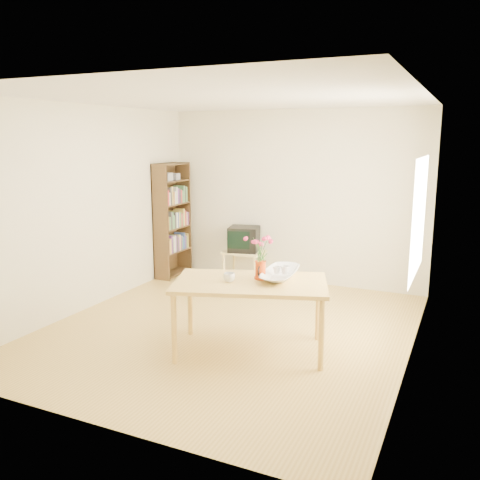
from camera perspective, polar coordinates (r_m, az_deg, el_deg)
The scene contains 11 objects.
room at distance 5.65m, azimuth -0.98°, elevation 2.44°, with size 4.50×4.50×4.50m.
table at distance 5.20m, azimuth 1.17°, elevation -5.43°, with size 1.74×1.32×0.75m.
tv_stand at distance 7.88m, azimuth 0.44°, elevation -1.77°, with size 0.60×0.45×0.46m.
bookshelf at distance 8.13m, azimuth -7.59°, elevation 1.80°, with size 0.28×0.70×1.80m.
pitcher at distance 5.24m, azimuth 2.32°, elevation -3.46°, with size 0.13×0.21×0.19m.
flowers at distance 5.18m, azimuth 2.33°, elevation -0.79°, with size 0.22×0.22×0.31m, color #D93366, non-canonical shape.
mug at distance 5.14m, azimuth -1.21°, elevation -4.23°, with size 0.12×0.12×0.09m, color white.
bowl at distance 5.27m, azimuth 4.56°, elevation -1.79°, with size 0.50×0.50×0.47m, color white.
teacup_a at distance 5.29m, azimuth 4.15°, elevation -2.24°, with size 0.07×0.07×0.06m, color white.
teacup_b at distance 5.28m, azimuth 5.09°, elevation -2.24°, with size 0.08×0.08×0.07m, color white.
television at distance 7.83m, azimuth 0.48°, elevation 0.16°, with size 0.52×0.49×0.38m.
Camera 1 is at (2.45, -5.03, 2.18)m, focal length 38.00 mm.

